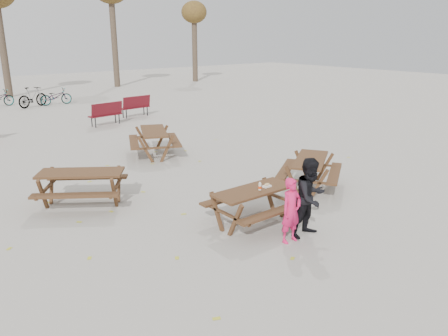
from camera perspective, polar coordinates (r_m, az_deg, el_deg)
ground at (r=9.42m, az=3.83°, el=-7.23°), size 80.00×80.00×0.00m
main_picnic_table at (r=9.19m, az=3.90°, el=-3.89°), size 1.80×1.45×0.78m
food_tray at (r=9.28m, az=5.63°, el=-2.39°), size 0.18×0.11×0.03m
bread_roll at (r=9.26m, az=5.63°, el=-2.14°), size 0.14×0.06×0.05m
soda_bottle at (r=9.08m, az=4.71°, el=-2.44°), size 0.07×0.07×0.17m
child at (r=8.47m, az=8.77°, el=-5.51°), size 0.47×0.31×1.29m
adult at (r=8.76m, az=11.21°, el=-3.79°), size 0.80×0.63×1.60m
picnic_table_east at (r=11.56m, az=11.13°, el=-0.72°), size 2.39×2.29×0.80m
picnic_table_north at (r=10.75m, az=-18.05°, el=-2.56°), size 2.45×2.36×0.82m
picnic_table_far at (r=14.65m, az=-9.09°, el=3.26°), size 2.29×2.47×0.85m
park_bench_row at (r=19.35m, az=-23.63°, el=5.65°), size 12.32×2.01×1.03m
fallen_leaves at (r=11.51m, az=-2.72°, el=-2.58°), size 11.00×11.00×0.01m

